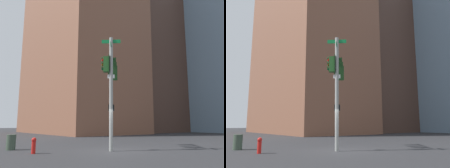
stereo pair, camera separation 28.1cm
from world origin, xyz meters
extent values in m
plane|color=#2D2D30|center=(0.00, 0.00, 0.00)|extent=(200.00, 200.00, 0.00)
cylinder|color=gray|center=(0.03, 0.43, 3.57)|extent=(0.23, 0.23, 7.14)
cylinder|color=gray|center=(1.54, -0.90, 6.06)|extent=(3.10, 2.76, 0.12)
cylinder|color=gray|center=(0.57, -0.05, 5.61)|extent=(0.83, 0.75, 0.75)
cube|color=#0F6B33|center=(0.03, 0.43, 6.89)|extent=(0.84, 0.94, 0.24)
cube|color=#0F6B33|center=(0.03, 0.43, 6.59)|extent=(0.80, 0.71, 0.24)
cube|color=white|center=(0.03, 0.43, 4.57)|extent=(0.32, 0.36, 0.24)
cube|color=#1E4C1E|center=(0.87, -0.31, 5.50)|extent=(0.48, 0.48, 1.00)
cube|color=black|center=(0.72, -0.19, 5.50)|extent=(0.39, 0.43, 1.16)
sphere|color=red|center=(1.02, -0.45, 5.80)|extent=(0.20, 0.20, 0.20)
cylinder|color=#1E4C1E|center=(1.07, -0.49, 5.89)|extent=(0.18, 0.20, 0.23)
sphere|color=#4C330A|center=(1.02, -0.45, 5.50)|extent=(0.20, 0.20, 0.20)
cylinder|color=#1E4C1E|center=(1.07, -0.49, 5.59)|extent=(0.18, 0.20, 0.23)
sphere|color=#0A3819|center=(1.02, -0.45, 5.20)|extent=(0.20, 0.20, 0.20)
cylinder|color=#1E4C1E|center=(1.07, -0.49, 5.29)|extent=(0.18, 0.20, 0.23)
cube|color=#1E4C1E|center=(1.70, -1.05, 5.50)|extent=(0.48, 0.48, 1.00)
cube|color=black|center=(1.56, -0.93, 5.50)|extent=(0.39, 0.43, 1.16)
sphere|color=#470A07|center=(1.86, -1.19, 5.80)|extent=(0.20, 0.20, 0.20)
cylinder|color=#1E4C1E|center=(1.91, -1.23, 5.89)|extent=(0.18, 0.20, 0.23)
sphere|color=#4C330A|center=(1.86, -1.19, 5.50)|extent=(0.20, 0.20, 0.20)
cylinder|color=#1E4C1E|center=(1.91, -1.23, 5.59)|extent=(0.18, 0.20, 0.23)
sphere|color=green|center=(1.86, -1.19, 5.20)|extent=(0.20, 0.20, 0.20)
cylinder|color=#1E4C1E|center=(1.91, -1.23, 5.29)|extent=(0.18, 0.20, 0.23)
cube|color=#1E4C1E|center=(2.54, -1.79, 5.50)|extent=(0.48, 0.48, 1.00)
cube|color=black|center=(2.40, -1.67, 5.50)|extent=(0.39, 0.43, 1.16)
sphere|color=red|center=(2.70, -1.93, 5.80)|extent=(0.20, 0.20, 0.20)
cylinder|color=#1E4C1E|center=(2.75, -1.97, 5.89)|extent=(0.18, 0.20, 0.23)
sphere|color=#4C330A|center=(2.70, -1.93, 5.50)|extent=(0.20, 0.20, 0.20)
cylinder|color=#1E4C1E|center=(2.75, -1.97, 5.59)|extent=(0.18, 0.20, 0.23)
sphere|color=#0A3819|center=(2.70, -1.93, 5.20)|extent=(0.20, 0.20, 0.20)
cylinder|color=#1E4C1E|center=(2.75, -1.97, 5.29)|extent=(0.18, 0.20, 0.23)
cube|color=#1E4C1E|center=(0.23, 0.66, 5.36)|extent=(0.48, 0.48, 1.00)
cube|color=black|center=(0.11, 0.52, 5.36)|extent=(0.43, 0.39, 1.16)
sphere|color=red|center=(0.37, 0.82, 5.66)|extent=(0.20, 0.20, 0.20)
cylinder|color=#1E4C1E|center=(0.41, 0.87, 5.75)|extent=(0.20, 0.18, 0.23)
sphere|color=#4C330A|center=(0.37, 0.82, 5.36)|extent=(0.20, 0.20, 0.20)
cylinder|color=#1E4C1E|center=(0.41, 0.87, 5.45)|extent=(0.20, 0.18, 0.23)
sphere|color=#0A3819|center=(0.37, 0.82, 5.06)|extent=(0.20, 0.20, 0.20)
cylinder|color=#1E4C1E|center=(0.41, 0.87, 5.15)|extent=(0.20, 0.18, 0.23)
cube|color=black|center=(0.22, 0.25, 2.61)|extent=(0.43, 0.44, 0.40)
cube|color=#EA5914|center=(0.33, 0.16, 2.61)|extent=(0.18, 0.20, 0.28)
cylinder|color=red|center=(1.67, 4.53, 0.33)|extent=(0.22, 0.22, 0.65)
sphere|color=red|center=(1.67, 4.53, 0.74)|extent=(0.26, 0.26, 0.26)
cylinder|color=red|center=(1.83, 4.53, 0.36)|extent=(0.10, 0.09, 0.09)
cylinder|color=#384738|center=(4.38, 5.02, 0.47)|extent=(0.56, 0.56, 0.95)
cube|color=brown|center=(27.72, -12.63, 22.11)|extent=(25.64, 14.47, 44.22)
cube|color=#4C3328|center=(25.68, -27.83, 16.55)|extent=(17.89, 17.29, 33.09)
cube|color=brown|center=(26.22, -49.65, 23.10)|extent=(17.52, 17.71, 46.20)
camera|label=1|loc=(-11.33, 9.15, 1.59)|focal=37.13mm
camera|label=2|loc=(-11.50, 8.93, 1.59)|focal=37.13mm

